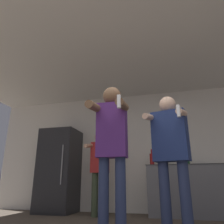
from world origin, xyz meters
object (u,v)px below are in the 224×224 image
bottle_red_label (188,161)px  person_woman_foreground (112,141)px  person_spectator_back (100,164)px  refrigerator (59,170)px  bottle_short_whiskey (152,159)px  bottle_brown_liquor (162,161)px  person_man_side (171,148)px

bottle_red_label → person_woman_foreground: person_woman_foreground is taller
person_spectator_back → bottle_red_label: bearing=15.7°
person_woman_foreground → person_spectator_back: size_ratio=1.11×
refrigerator → bottle_red_label: 2.67m
bottle_short_whiskey → person_spectator_back: size_ratio=0.21×
bottle_short_whiskey → bottle_brown_liquor: bottle_short_whiskey is taller
bottle_short_whiskey → person_spectator_back: bearing=-154.3°
person_woman_foreground → person_man_side: size_ratio=1.04×
bottle_red_label → person_spectator_back: bearing=-164.3°
person_woman_foreground → person_man_side: person_woman_foreground is taller
bottle_red_label → person_man_side: size_ratio=0.15×
bottle_brown_liquor → person_spectator_back: 1.26m
bottle_red_label → person_man_side: (-0.32, -1.79, -0.01)m
refrigerator → bottle_short_whiskey: 2.00m
refrigerator → bottle_brown_liquor: (2.19, 0.14, 0.16)m
person_woman_foreground → person_man_side: 0.75m
bottle_brown_liquor → bottle_red_label: size_ratio=1.14×
refrigerator → person_spectator_back: refrigerator is taller
bottle_short_whiskey → bottle_brown_liquor: 0.21m
bottle_red_label → person_man_side: person_man_side is taller
refrigerator → bottle_brown_liquor: size_ratio=6.20×
refrigerator → person_woman_foreground: person_woman_foreground is taller
refrigerator → bottle_red_label: refrigerator is taller
refrigerator → bottle_brown_liquor: refrigerator is taller
person_man_side → person_woman_foreground: bearing=-153.2°
refrigerator → person_spectator_back: (1.02, -0.32, 0.07)m
refrigerator → bottle_brown_liquor: bearing=3.8°
person_woman_foreground → refrigerator: bearing=130.3°
refrigerator → bottle_short_whiskey: refrigerator is taller
bottle_brown_liquor → person_man_side: (0.16, -1.79, -0.02)m
refrigerator → bottle_short_whiskey: size_ratio=5.09×
bottle_brown_liquor → person_man_side: bearing=-84.9°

